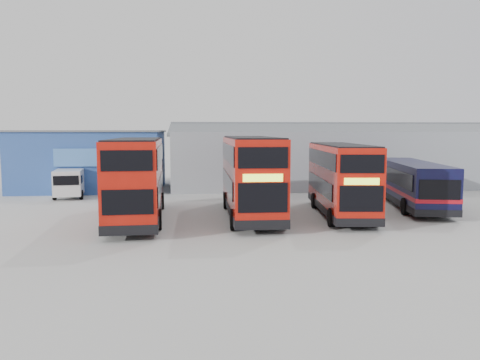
# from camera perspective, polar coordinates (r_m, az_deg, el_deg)

# --- Properties ---
(ground_plane) EXTENTS (120.00, 120.00, 0.00)m
(ground_plane) POSITION_cam_1_polar(r_m,az_deg,el_deg) (24.50, 6.25, -5.94)
(ground_plane) COLOR #A6A6A1
(ground_plane) RESTS_ON ground
(office_block) EXTENTS (12.30, 8.32, 5.12)m
(office_block) POSITION_cam_1_polar(r_m,az_deg,el_deg) (42.58, -17.63, 2.37)
(office_block) COLOR navy
(office_block) RESTS_ON ground
(maintenance_shed) EXTENTS (30.50, 12.00, 5.89)m
(maintenance_shed) POSITION_cam_1_polar(r_m,az_deg,el_deg) (45.40, 11.26, 2.77)
(maintenance_shed) COLOR #8F949C
(maintenance_shed) RESTS_ON ground
(double_decker_left) EXTENTS (3.26, 11.09, 4.64)m
(double_decker_left) POSITION_cam_1_polar(r_m,az_deg,el_deg) (26.95, -12.47, 0.00)
(double_decker_left) COLOR #B3140A
(double_decker_left) RESTS_ON ground
(double_decker_centre) EXTENTS (2.89, 11.19, 4.72)m
(double_decker_centre) POSITION_cam_1_polar(r_m,az_deg,el_deg) (27.61, 1.26, 0.37)
(double_decker_centre) COLOR #B3140A
(double_decker_centre) RESTS_ON ground
(double_decker_right) EXTENTS (3.39, 10.31, 4.28)m
(double_decker_right) POSITION_cam_1_polar(r_m,az_deg,el_deg) (28.63, 12.14, -0.00)
(double_decker_right) COLOR #B3140A
(double_decker_right) RESTS_ON ground
(single_decker_blue) EXTENTS (4.51, 11.32, 3.00)m
(single_decker_blue) POSITION_cam_1_polar(r_m,az_deg,el_deg) (33.12, 20.25, -0.56)
(single_decker_blue) COLOR black
(single_decker_blue) RESTS_ON ground
(panel_van) EXTENTS (2.66, 5.14, 2.15)m
(panel_van) POSITION_cam_1_polar(r_m,az_deg,el_deg) (38.30, -19.98, -0.15)
(panel_van) COLOR silver
(panel_van) RESTS_ON ground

